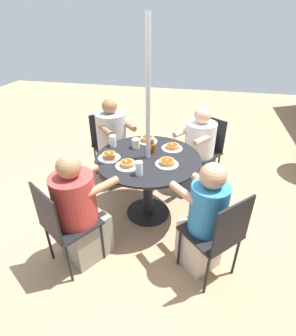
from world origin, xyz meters
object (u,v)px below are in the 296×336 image
Objects in this scene: diner_north at (204,222)px; diner_east at (197,153)px; patio_table at (148,169)px; patio_chair_south at (108,142)px; diner_west at (80,214)px; diner_south at (113,146)px; pancake_plate_c at (167,163)px; coffee_cup at (136,143)px; pancake_plate_d at (109,156)px; drinking_glass_b at (139,168)px; pancake_plate_b at (127,165)px; patio_chair_east at (205,147)px; patio_chair_west at (62,222)px; pancake_plate_a at (172,147)px; pancake_plate_e at (147,140)px; drinking_glass_a at (113,141)px; patio_chair_north at (219,233)px; syrup_bottle at (152,148)px.

diner_north is 1.34m from diner_east.
patio_chair_south is at bearing -135.57° from patio_table.
diner_south is at bearing 128.49° from diner_west.
patio_table is 4.84× the size of pancake_plate_c.
diner_north is 1.18m from coffee_cup.
drinking_glass_b is at bearing 58.42° from pancake_plate_d.
diner_north is at bearing 64.61° from pancake_plate_b.
diner_east is 4.75× the size of pancake_plate_c.
patio_chair_west is at bearing 91.26° from patio_chair_east.
pancake_plate_d is at bearing 78.25° from diner_east.
patio_table is 4.84× the size of pancake_plate_a.
patio_chair_east is 1.07m from coffee_cup.
pancake_plate_e is at bearing 148.51° from pancake_plate_d.
drinking_glass_a is (0.06, -0.67, 0.04)m from pancake_plate_a.
patio_chair_east is 1.42m from pancake_plate_d.
patio_chair_south is 7.15× the size of drinking_glass_a.
pancake_plate_a is at bearing 69.58° from diner_north.
patio_chair_east reaches higher than drinking_glass_b.
drinking_glass_a is (-0.18, -0.45, 0.21)m from patio_table.
pancake_plate_a is at bearing 96.91° from coffee_cup.
pancake_plate_e is (0.34, -0.59, 0.29)m from diner_east.
pancake_plate_c reaches higher than patio_table.
diner_north is 1.76m from diner_south.
patio_chair_north is 3.88× the size of pancake_plate_c.
diner_north is at bearing 45.67° from patio_table.
diner_north is 1.22× the size of patio_chair_east.
diner_north is 0.91m from pancake_plate_b.
diner_west is at bearing -17.22° from coffee_cup.
diner_north is 4.75× the size of pancake_plate_e.
coffee_cup is (-0.08, -0.20, -0.01)m from syrup_bottle.
pancake_plate_e is at bearing -173.93° from drinking_glass_b.
patio_chair_west is 1.18m from coffee_cup.
diner_west reaches higher than pancake_plate_e.
patio_chair_west reaches higher than drinking_glass_a.
drinking_glass_b is at bearing 39.37° from drinking_glass_a.
drinking_glass_a is 0.69m from drinking_glass_b.
diner_north is 10.66× the size of coffee_cup.
diner_east is 4.75× the size of pancake_plate_e.
diner_east is 1.22× the size of patio_chair_west.
diner_north is at bearing 39.89° from syrup_bottle.
diner_west is (1.60, -1.07, -0.02)m from patio_chair_east.
diner_north reaches higher than patio_chair_east.
syrup_bottle is at bearing 86.62° from diner_east.
pancake_plate_d reaches higher than pancake_plate_e.
diner_east is 4.75× the size of pancake_plate_b.
diner_west reaches higher than pancake_plate_b.
pancake_plate_c is at bearing 61.20° from patio_table.
drinking_glass_a is at bearing -168.72° from pancake_plate_d.
diner_west is at bearing 51.54° from diner_south.
diner_east reaches higher than pancake_plate_d.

